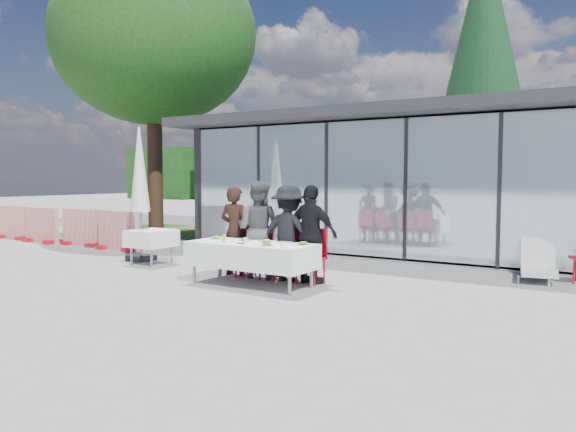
% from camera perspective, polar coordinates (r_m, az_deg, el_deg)
% --- Properties ---
extents(ground, '(90.00, 90.00, 0.00)m').
position_cam_1_polar(ground, '(9.51, -2.72, -7.45)').
color(ground, gray).
rests_on(ground, ground).
extents(pavilion, '(14.80, 8.80, 3.44)m').
position_cam_1_polar(pavilion, '(16.16, 20.29, 4.67)').
color(pavilion, gray).
rests_on(pavilion, ground).
extents(treeline, '(62.50, 2.00, 4.40)m').
position_cam_1_polar(treeline, '(36.40, 20.51, 4.24)').
color(treeline, '#133711').
rests_on(treeline, ground).
extents(dining_table, '(2.26, 0.96, 0.75)m').
position_cam_1_polar(dining_table, '(9.75, -3.76, -3.95)').
color(dining_table, white).
rests_on(dining_table, ground).
extents(diner_a, '(0.68, 0.68, 1.71)m').
position_cam_1_polar(diner_a, '(10.79, -5.42, -1.50)').
color(diner_a, black).
rests_on(diner_a, ground).
extents(diner_chair_a, '(0.44, 0.44, 0.97)m').
position_cam_1_polar(diner_chair_a, '(10.87, -5.23, -3.14)').
color(diner_chair_a, '#AF0B1A').
rests_on(diner_chair_a, ground).
extents(diner_b, '(0.97, 0.97, 1.82)m').
position_cam_1_polar(diner_b, '(10.46, -3.02, -1.37)').
color(diner_b, '#535353').
rests_on(diner_b, ground).
extents(diner_chair_b, '(0.44, 0.44, 0.97)m').
position_cam_1_polar(diner_chair_b, '(10.55, -2.84, -3.35)').
color(diner_chair_b, '#AF0B1A').
rests_on(diner_chair_b, ground).
extents(diner_c, '(1.17, 1.17, 1.74)m').
position_cam_1_polar(diner_c, '(10.10, 0.07, -1.78)').
color(diner_c, black).
rests_on(diner_c, ground).
extents(diner_chair_c, '(0.44, 0.44, 0.97)m').
position_cam_1_polar(diner_chair_c, '(10.19, 0.24, -3.61)').
color(diner_chair_c, '#AF0B1A').
rests_on(diner_chair_c, ground).
extents(diner_d, '(1.10, 1.10, 1.75)m').
position_cam_1_polar(diner_d, '(9.86, 2.40, -1.88)').
color(diner_d, black).
rests_on(diner_d, ground).
extents(diner_chair_d, '(0.44, 0.44, 0.97)m').
position_cam_1_polar(diner_chair_d, '(9.95, 2.55, -3.79)').
color(diner_chair_d, '#AF0B1A').
rests_on(diner_chair_d, ground).
extents(plate_a, '(0.24, 0.24, 0.07)m').
position_cam_1_polar(plate_a, '(10.30, -7.31, -2.22)').
color(plate_a, white).
rests_on(plate_a, dining_table).
extents(plate_b, '(0.24, 0.24, 0.07)m').
position_cam_1_polar(plate_b, '(9.91, -4.40, -2.44)').
color(plate_b, white).
rests_on(plate_b, dining_table).
extents(plate_c, '(0.24, 0.24, 0.07)m').
position_cam_1_polar(plate_c, '(9.67, -2.22, -2.59)').
color(plate_c, white).
rests_on(plate_c, dining_table).
extents(plate_d, '(0.24, 0.24, 0.07)m').
position_cam_1_polar(plate_d, '(9.30, 1.56, -2.85)').
color(plate_d, white).
rests_on(plate_d, dining_table).
extents(plate_extra, '(0.24, 0.24, 0.07)m').
position_cam_1_polar(plate_extra, '(9.21, -2.11, -2.92)').
color(plate_extra, white).
rests_on(plate_extra, dining_table).
extents(juice_bottle, '(0.06, 0.06, 0.13)m').
position_cam_1_polar(juice_bottle, '(9.88, -6.50, -2.24)').
color(juice_bottle, '#98BA4D').
rests_on(juice_bottle, dining_table).
extents(drinking_glasses, '(0.92, 0.21, 0.10)m').
position_cam_1_polar(drinking_glasses, '(9.34, -2.50, -2.68)').
color(drinking_glasses, silver).
rests_on(drinking_glasses, dining_table).
extents(folded_eyeglasses, '(0.14, 0.03, 0.01)m').
position_cam_1_polar(folded_eyeglasses, '(9.58, -4.86, -2.78)').
color(folded_eyeglasses, black).
rests_on(folded_eyeglasses, dining_table).
extents(spare_table_left, '(0.86, 0.86, 0.74)m').
position_cam_1_polar(spare_table_left, '(12.49, -13.71, -2.23)').
color(spare_table_left, white).
rests_on(spare_table_left, ground).
extents(market_umbrella, '(0.50, 0.50, 3.00)m').
position_cam_1_polar(market_umbrella, '(12.98, -14.83, 3.89)').
color(market_umbrella, black).
rests_on(market_umbrella, ground).
extents(construction_barriers, '(11.00, 0.60, 1.00)m').
position_cam_1_polar(construction_barriers, '(18.99, -26.30, -0.79)').
color(construction_barriers, red).
rests_on(construction_barriers, ground).
extents(lounger, '(0.82, 1.41, 0.72)m').
position_cam_1_polar(lounger, '(11.43, 24.09, -4.54)').
color(lounger, silver).
rests_on(lounger, ground).
extents(deciduous_tree, '(7.04, 6.40, 9.38)m').
position_cam_1_polar(deciduous_tree, '(19.96, -13.55, 17.20)').
color(deciduous_tree, '#382316').
rests_on(deciduous_tree, ground).
extents(conifer_tree, '(4.00, 4.00, 10.50)m').
position_cam_1_polar(conifer_tree, '(21.60, 19.22, 14.72)').
color(conifer_tree, '#382316').
rests_on(conifer_tree, ground).
extents(grass_patch, '(5.00, 5.00, 0.02)m').
position_cam_1_polar(grass_patch, '(19.51, -13.24, -1.62)').
color(grass_patch, '#385926').
rests_on(grass_patch, ground).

